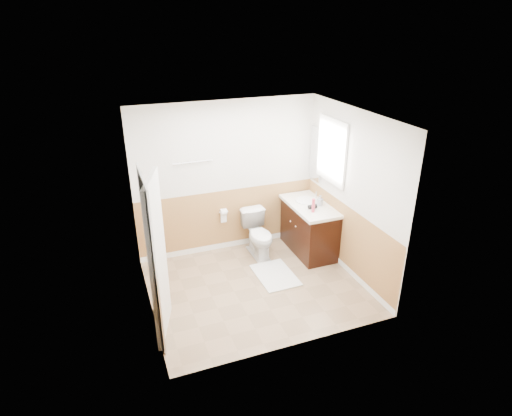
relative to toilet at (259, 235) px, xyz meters
name	(u,v)px	position (x,y,z in m)	size (l,w,h in m)	color
floor	(256,287)	(-0.38, -0.87, -0.37)	(3.00, 3.00, 0.00)	#8C7051
ceiling	(256,117)	(-0.38, -0.87, 2.13)	(3.00, 3.00, 0.00)	white
wall_back	(227,178)	(-0.38, 0.43, 0.88)	(3.00, 3.00, 0.00)	silver
wall_front	(298,256)	(-0.38, -2.17, 0.88)	(3.00, 3.00, 0.00)	silver
wall_left	(142,227)	(-1.88, -0.87, 0.88)	(3.00, 3.00, 0.00)	silver
wall_right	(351,194)	(1.12, -0.87, 0.88)	(3.00, 3.00, 0.00)	silver
wainscot_back	(229,220)	(-0.38, 0.42, 0.13)	(3.00, 3.00, 0.00)	#AA8144
wainscot_front	(295,311)	(-0.38, -2.16, 0.13)	(3.00, 3.00, 0.00)	#AA8144
wainscot_left	(149,278)	(-1.87, -0.87, 0.13)	(2.60, 2.60, 0.00)	#AA8144
wainscot_right	(346,240)	(1.10, -0.87, 0.13)	(2.60, 2.60, 0.00)	#AA8144
toilet	(259,235)	(0.00, 0.00, 0.00)	(0.41, 0.72, 0.73)	white
bath_mat	(275,275)	(0.00, -0.70, -0.36)	(0.55, 0.80, 0.02)	silver
vanity_cabinet	(309,229)	(0.83, -0.18, 0.03)	(0.55, 1.10, 0.80)	black
vanity_knob_left	(296,227)	(0.53, -0.28, 0.18)	(0.03, 0.03, 0.03)	silver
vanity_knob_right	(290,221)	(0.53, -0.08, 0.18)	(0.03, 0.03, 0.03)	silver
countertop	(310,206)	(0.82, -0.18, 0.46)	(0.60, 1.15, 0.05)	white
sink_basin	(306,200)	(0.83, -0.03, 0.49)	(0.36, 0.36, 0.02)	white
faucet	(316,196)	(1.01, -0.03, 0.55)	(0.02, 0.02, 0.14)	silver
lotion_bottle	(313,205)	(0.73, -0.45, 0.59)	(0.05, 0.05, 0.22)	#CA344A
soap_dispenser	(320,200)	(0.95, -0.26, 0.57)	(0.08, 0.08, 0.17)	#9BA3AF
hair_dryer_body	(312,207)	(0.78, -0.33, 0.52)	(0.07, 0.07, 0.14)	black
hair_dryer_handle	(309,208)	(0.75, -0.29, 0.49)	(0.03, 0.03, 0.07)	black
mirror_panel	(316,154)	(1.09, 0.23, 1.18)	(0.02, 0.35, 0.90)	silver
window_frame	(332,151)	(1.09, -0.28, 1.38)	(0.04, 0.80, 1.00)	white
window_glass	(333,151)	(1.10, -0.28, 1.38)	(0.01, 0.70, 0.90)	white
door	(158,259)	(-1.78, -1.32, 0.65)	(0.05, 0.80, 2.04)	white
door_frame	(151,260)	(-1.86, -1.32, 0.66)	(0.02, 0.92, 2.10)	white
door_knob	(159,251)	(-1.72, -0.99, 0.58)	(0.06, 0.06, 0.06)	silver
towel_bar	(193,162)	(-0.93, 0.38, 1.23)	(0.02, 0.02, 0.62)	silver
tp_holder_bar	(224,212)	(-0.48, 0.36, 0.33)	(0.02, 0.02, 0.14)	silver
tp_roll	(224,212)	(-0.48, 0.36, 0.33)	(0.11, 0.11, 0.10)	white
tp_sheet	(224,218)	(-0.48, 0.36, 0.22)	(0.10, 0.01, 0.16)	white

